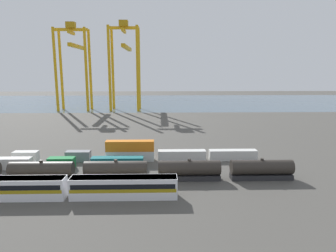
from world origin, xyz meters
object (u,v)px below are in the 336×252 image
at_px(gantry_crane_central, 125,57).
at_px(shipping_container_7, 130,156).
at_px(freight_tank_row, 116,170).
at_px(gantry_crane_west, 74,58).
at_px(shipping_container_2, 61,163).
at_px(passenger_train, 68,187).
at_px(shipping_container_9, 182,155).

bearing_deg(gantry_crane_central, shipping_container_7, -83.14).
height_order(freight_tank_row, gantry_crane_west, gantry_crane_west).
bearing_deg(shipping_container_2, gantry_crane_central, 88.26).
height_order(freight_tank_row, shipping_container_7, freight_tank_row).
height_order(passenger_train, shipping_container_7, passenger_train).
height_order(passenger_train, gantry_crane_central, gantry_crane_central).
distance_m(shipping_container_7, gantry_crane_west, 112.54).
distance_m(freight_tank_row, shipping_container_2, 16.12).
bearing_deg(shipping_container_7, gantry_crane_west, 112.12).
bearing_deg(shipping_container_9, shipping_container_2, -168.93).
bearing_deg(passenger_train, gantry_crane_west, 104.61).
bearing_deg(shipping_container_2, shipping_container_7, 19.85).
bearing_deg(shipping_container_9, gantry_crane_west, 118.20).
xyz_separation_m(gantry_crane_west, gantry_crane_central, (28.80, 0.72, 0.53)).
xyz_separation_m(freight_tank_row, gantry_crane_central, (-10.63, 115.39, 27.79)).
xyz_separation_m(freight_tank_row, shipping_container_2, (-13.89, 8.14, -0.85)).
relative_size(gantry_crane_west, gantry_crane_central, 0.98).
relative_size(freight_tank_row, shipping_container_9, 6.11).
xyz_separation_m(passenger_train, shipping_container_2, (-6.60, 16.74, -0.84)).
height_order(gantry_crane_west, gantry_crane_central, gantry_crane_central).
relative_size(shipping_container_2, shipping_container_9, 0.50).
bearing_deg(shipping_container_2, freight_tank_row, -30.36).
bearing_deg(gantry_crane_central, freight_tank_row, -84.74).
xyz_separation_m(passenger_train, freight_tank_row, (7.29, 8.60, 0.01)).
xyz_separation_m(shipping_container_7, shipping_container_9, (13.10, 0.00, 0.00)).
height_order(passenger_train, shipping_container_2, passenger_train).
distance_m(passenger_train, shipping_container_9, 31.35).
distance_m(gantry_crane_west, gantry_crane_central, 28.82).
height_order(shipping_container_9, gantry_crane_central, gantry_crane_central).
bearing_deg(shipping_container_2, shipping_container_9, 11.07).
bearing_deg(passenger_train, shipping_container_7, 68.28).
height_order(freight_tank_row, shipping_container_2, freight_tank_row).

